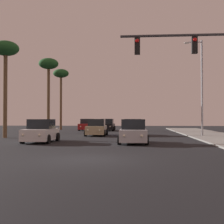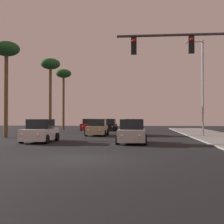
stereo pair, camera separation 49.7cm
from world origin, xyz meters
name	(u,v)px [view 2 (the right image)]	position (x,y,z in m)	size (l,w,h in m)	color
ground_plane	(81,159)	(0.00, 0.00, 0.00)	(120.00, 120.00, 0.00)	black
car_blue	(134,128)	(1.71, 18.92, 0.76)	(2.04, 4.33, 1.68)	navy
car_white	(40,132)	(-4.86, 9.15, 0.76)	(2.04, 4.34, 1.68)	silver
car_red	(89,125)	(-5.03, 31.32, 0.76)	(2.04, 4.34, 1.68)	maroon
car_tan	(97,128)	(-1.93, 18.06, 0.76)	(2.04, 4.34, 1.68)	tan
car_silver	(132,132)	(1.87, 8.78, 0.76)	(2.04, 4.32, 1.68)	#B7B7BC
car_black	(110,125)	(-2.03, 30.91, 0.76)	(2.04, 4.32, 1.68)	black
traffic_light_mast	(200,63)	(5.64, 3.81, 4.67)	(6.23, 0.36, 6.50)	#38383D
street_lamp	(201,82)	(8.12, 16.78, 5.12)	(1.74, 0.24, 9.00)	#99999E
palm_tree_mid	(50,68)	(-8.61, 24.00, 7.89)	(2.40, 2.40, 9.08)	brown
palm_tree_far	(64,77)	(-9.55, 34.00, 8.13)	(2.40, 2.40, 9.35)	brown
palm_tree_near	(6,54)	(-9.69, 14.00, 7.58)	(2.40, 2.40, 8.73)	brown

